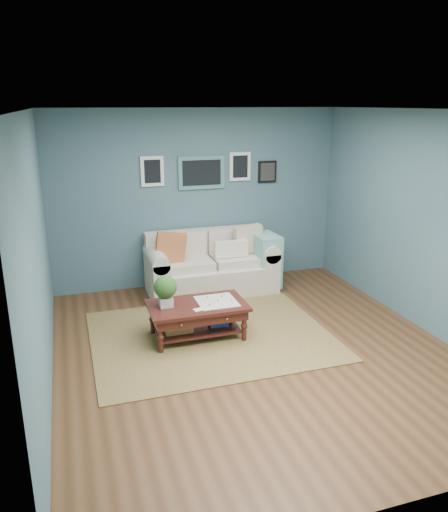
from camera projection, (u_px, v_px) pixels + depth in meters
name	position (u px, v px, depth m)	size (l,w,h in m)	color
room_shell	(256.00, 237.00, 5.47)	(5.00, 5.02, 2.70)	brown
area_rug	(211.00, 335.00, 6.18)	(2.88, 2.30, 0.01)	brown
loveseat	(216.00, 265.00, 7.58)	(1.96, 0.89, 1.01)	beige
coffee_table	(192.00, 310.00, 6.03)	(1.18, 0.69, 0.82)	#341510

